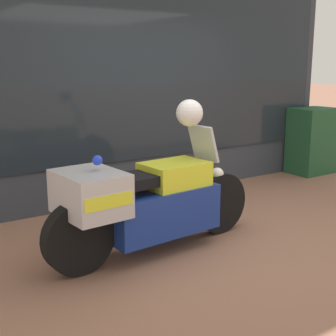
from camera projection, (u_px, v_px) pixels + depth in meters
The scene contains 6 objects.
ground_plane at pixel (226, 238), 4.93m from camera, with size 60.00×60.00×0.00m, color #8E604C.
shop_building at pixel (99, 40), 5.85m from camera, with size 6.76×0.55×4.15m.
window_display at pixel (156, 158), 6.69m from camera, with size 5.35×0.30×1.94m.
paramedic_motorcycle at pixel (145, 202), 4.41m from camera, with size 2.34×0.68×1.19m.
utility_cabinet at pixel (312, 141), 7.74m from camera, with size 0.73×0.53×1.08m, color #1E4C2D.
white_helmet at pixel (190, 113), 4.56m from camera, with size 0.27×0.27×0.27m, color white.
Camera 1 is at (-3.10, -3.51, 1.81)m, focal length 50.00 mm.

